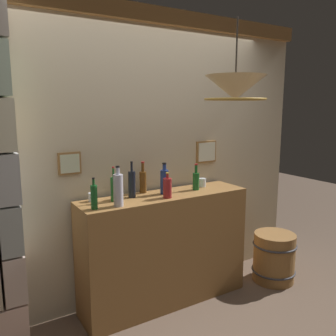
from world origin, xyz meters
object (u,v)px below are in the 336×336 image
object	(u,v)px
liquor_bottle_vodka	(132,184)
liquor_bottle_mezcal	(94,197)
liquor_bottle_port	(164,181)
liquor_bottle_gin	(114,189)
pendant_lamp	(235,89)
liquor_bottle_rum	(196,180)
glass_tumbler_highball	(92,197)
liquor_bottle_scotch	(167,188)
wooden_barrel	(274,257)
glass_tumbler_rocks	(202,182)
liquor_bottle_tequila	(118,190)
liquor_bottle_amaro	(143,181)

from	to	relation	value
liquor_bottle_vodka	liquor_bottle_mezcal	xyz separation A→B (m)	(-0.40, -0.17, -0.02)
liquor_bottle_vodka	liquor_bottle_port	size ratio (longest dim) A/B	1.11
liquor_bottle_gin	pendant_lamp	bearing A→B (deg)	-48.39
liquor_bottle_rum	glass_tumbler_highball	distance (m)	0.99
liquor_bottle_scotch	pendant_lamp	size ratio (longest dim) A/B	0.40
liquor_bottle_mezcal	wooden_barrel	xyz separation A→B (m)	(1.87, -0.16, -0.87)
liquor_bottle_vodka	glass_tumbler_rocks	distance (m)	0.77
liquor_bottle_scotch	glass_tumbler_rocks	distance (m)	0.55
glass_tumbler_highball	wooden_barrel	xyz separation A→B (m)	(1.81, -0.38, -0.81)
liquor_bottle_rum	liquor_bottle_tequila	size ratio (longest dim) A/B	0.77
liquor_bottle_vodka	liquor_bottle_rum	world-z (taller)	liquor_bottle_vodka
liquor_bottle_vodka	liquor_bottle_port	xyz separation A→B (m)	(0.30, -0.04, -0.00)
liquor_bottle_tequila	liquor_bottle_port	bearing A→B (deg)	16.19
glass_tumbler_highball	pendant_lamp	xyz separation A→B (m)	(0.80, -0.82, 0.87)
liquor_bottle_amaro	liquor_bottle_port	world-z (taller)	liquor_bottle_amaro
glass_tumbler_rocks	wooden_barrel	bearing A→B (deg)	-25.74
liquor_bottle_vodka	glass_tumbler_rocks	world-z (taller)	liquor_bottle_vodka
liquor_bottle_vodka	liquor_bottle_gin	xyz separation A→B (m)	(-0.19, -0.04, -0.01)
liquor_bottle_rum	liquor_bottle_port	size ratio (longest dim) A/B	0.88
liquor_bottle_rum	glass_tumbler_highball	world-z (taller)	liquor_bottle_rum
liquor_bottle_amaro	glass_tumbler_rocks	xyz separation A→B (m)	(0.61, -0.08, -0.07)
liquor_bottle_vodka	wooden_barrel	xyz separation A→B (m)	(1.47, -0.33, -0.90)
liquor_bottle_scotch	liquor_bottle_port	world-z (taller)	liquor_bottle_port
liquor_bottle_gin	liquor_bottle_amaro	xyz separation A→B (m)	(0.34, 0.13, 0.00)
liquor_bottle_vodka	pendant_lamp	world-z (taller)	pendant_lamp
liquor_bottle_gin	liquor_bottle_port	bearing A→B (deg)	-0.43
pendant_lamp	liquor_bottle_vodka	bearing A→B (deg)	121.01
liquor_bottle_tequila	liquor_bottle_port	xyz separation A→B (m)	(0.51, 0.15, -0.02)
liquor_bottle_vodka	wooden_barrel	bearing A→B (deg)	-12.61
liquor_bottle_gin	pendant_lamp	xyz separation A→B (m)	(0.64, -0.72, 0.80)
liquor_bottle_scotch	glass_tumbler_rocks	world-z (taller)	liquor_bottle_scotch
liquor_bottle_scotch	pendant_lamp	bearing A→B (deg)	-70.73
liquor_bottle_amaro	glass_tumbler_rocks	distance (m)	0.62
liquor_bottle_gin	liquor_bottle_tequila	world-z (taller)	liquor_bottle_tequila
liquor_bottle_mezcal	liquor_bottle_port	world-z (taller)	liquor_bottle_port
liquor_bottle_amaro	liquor_bottle_scotch	size ratio (longest dim) A/B	1.29
liquor_bottle_mezcal	pendant_lamp	xyz separation A→B (m)	(0.86, -0.60, 0.81)
liquor_bottle_vodka	liquor_bottle_gin	size ratio (longest dim) A/B	1.08
liquor_bottle_amaro	liquor_bottle_tequila	distance (m)	0.46
liquor_bottle_rum	liquor_bottle_mezcal	bearing A→B (deg)	-174.35
liquor_bottle_gin	glass_tumbler_rocks	world-z (taller)	liquor_bottle_gin
liquor_bottle_port	wooden_barrel	world-z (taller)	liquor_bottle_port
liquor_bottle_scotch	liquor_bottle_tequila	bearing A→B (deg)	-177.94
liquor_bottle_vodka	liquor_bottle_rum	bearing A→B (deg)	-5.77
liquor_bottle_amaro	glass_tumbler_highball	size ratio (longest dim) A/B	3.99
liquor_bottle_scotch	liquor_bottle_port	xyz separation A→B (m)	(0.05, 0.13, 0.03)
glass_tumbler_rocks	glass_tumbler_highball	world-z (taller)	glass_tumbler_rocks
liquor_bottle_vodka	liquor_bottle_amaro	distance (m)	0.18
liquor_bottle_scotch	wooden_barrel	world-z (taller)	liquor_bottle_scotch
wooden_barrel	glass_tumbler_highball	bearing A→B (deg)	168.04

